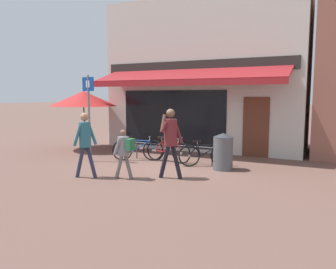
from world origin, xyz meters
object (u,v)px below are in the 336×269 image
pedestrian_child (124,148)px  parking_sign (89,110)px  pedestrian_adult (170,136)px  bicycle_black (205,155)px  pedestrian_second_adult (85,138)px  bicycle_red (168,151)px  cafe_parasol (84,99)px  bicycle_blue (137,149)px  litter_bin (223,151)px

pedestrian_child → parking_sign: bearing=-28.8°
pedestrian_adult → parking_sign: (-3.31, 0.83, 0.56)m
bicycle_black → pedestrian_second_adult: size_ratio=0.88×
bicycle_red → cafe_parasol: size_ratio=0.63×
bicycle_blue → bicycle_black: 2.34m
pedestrian_child → bicycle_blue: bearing=-64.0°
parking_sign → cafe_parasol: parking_sign is taller
bicycle_blue → bicycle_red: bearing=-13.6°
bicycle_red → cafe_parasol: bearing=174.7°
parking_sign → litter_bin: bearing=9.9°
pedestrian_adult → pedestrian_second_adult: (-2.04, -0.90, -0.07)m
bicycle_blue → parking_sign: (-1.29, -0.84, 1.32)m
pedestrian_adult → cafe_parasol: cafe_parasol is taller
pedestrian_second_adult → litter_bin: bearing=-139.4°
parking_sign → pedestrian_second_adult: bearing=-53.5°
cafe_parasol → parking_sign: bearing=-46.2°
bicycle_blue → pedestrian_adult: (2.02, -1.67, 0.76)m
pedestrian_second_adult → cafe_parasol: size_ratio=0.65×
bicycle_red → parking_sign: 2.87m
bicycle_red → pedestrian_adult: 2.24m
litter_bin → cafe_parasol: 6.37m
bicycle_blue → litter_bin: bearing=-26.1°
pedestrian_second_adult → cafe_parasol: bearing=-48.6°
bicycle_black → litter_bin: size_ratio=1.41×
pedestrian_child → litter_bin: 2.92m
cafe_parasol → litter_bin: bearing=-10.8°
bicycle_blue → pedestrian_child: pedestrian_child is taller
bicycle_black → cafe_parasol: (-5.46, 0.95, 1.67)m
bicycle_blue → parking_sign: 2.04m
bicycle_red → cafe_parasol: (-4.16, 0.87, 1.66)m
bicycle_black → litter_bin: bearing=-46.5°
bicycle_blue → cafe_parasol: bearing=137.0°
bicycle_blue → litter_bin: 2.96m
cafe_parasol → bicycle_red: bearing=-11.9°
cafe_parasol → bicycle_blue: bearing=-18.8°
pedestrian_adult → litter_bin: size_ratio=1.70×
bicycle_black → pedestrian_child: 2.74m
bicycle_red → litter_bin: litter_bin is taller
bicycle_black → pedestrian_adult: bearing=-127.6°
pedestrian_adult → parking_sign: 3.46m
bicycle_red → bicycle_black: 1.31m
pedestrian_child → parking_sign: (-2.26, 1.38, 0.90)m
bicycle_red → pedestrian_second_adult: pedestrian_second_adult is taller
bicycle_red → cafe_parasol: 4.56m
parking_sign → cafe_parasol: 2.67m
bicycle_red → bicycle_black: (1.30, -0.08, -0.01)m
bicycle_blue → parking_sign: size_ratio=0.57×
bicycle_red → pedestrian_adult: (0.99, -1.86, 0.76)m
pedestrian_adult → pedestrian_child: 1.24m
bicycle_black → cafe_parasol: size_ratio=0.57×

